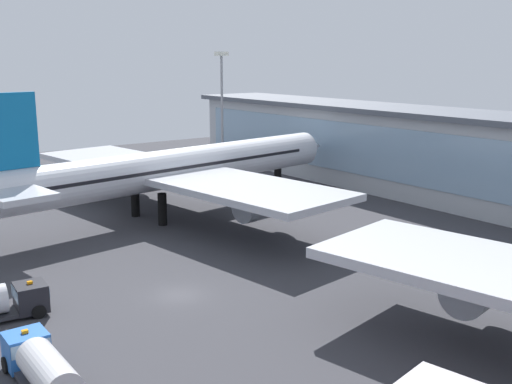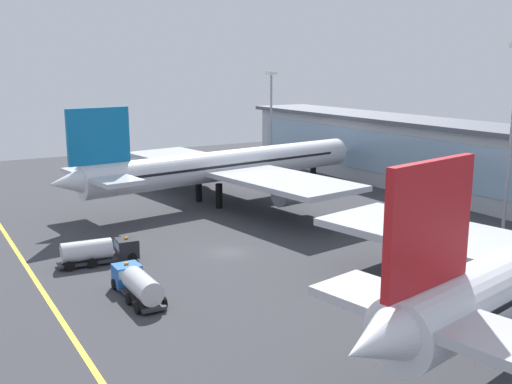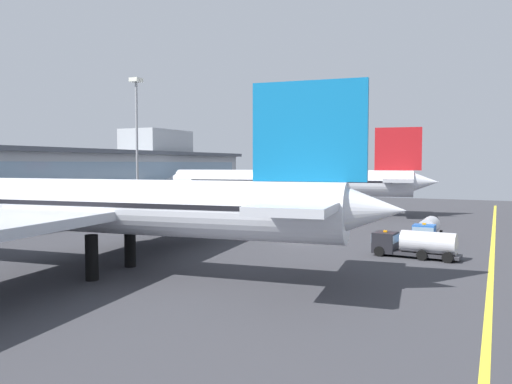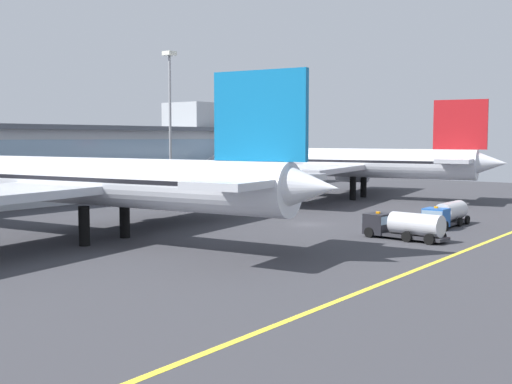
{
  "view_description": "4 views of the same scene",
  "coord_description": "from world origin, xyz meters",
  "px_view_note": "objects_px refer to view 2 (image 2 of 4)",
  "views": [
    {
      "loc": [
        43.52,
        -24.19,
        19.93
      ],
      "look_at": [
        -5.05,
        12.05,
        6.63
      ],
      "focal_mm": 42.76,
      "sensor_mm": 36.0,
      "label": 1
    },
    {
      "loc": [
        61.16,
        -32.3,
        22.28
      ],
      "look_at": [
        -4.31,
        6.64,
        6.02
      ],
      "focal_mm": 41.63,
      "sensor_mm": 36.0,
      "label": 2
    },
    {
      "loc": [
        -58.7,
        -22.33,
        10.1
      ],
      "look_at": [
        -3.34,
        4.68,
        6.52
      ],
      "focal_mm": 34.82,
      "sensor_mm": 36.0,
      "label": 3
    },
    {
      "loc": [
        -66.6,
        -43.13,
        10.76
      ],
      "look_at": [
        -0.42,
        7.84,
        3.63
      ],
      "focal_mm": 45.22,
      "sensor_mm": 36.0,
      "label": 4
    }
  ],
  "objects_px": {
    "fuel_tanker_truck": "(137,283)",
    "baggage_tug_near": "(101,251)",
    "airliner_near_left": "(226,166)",
    "apron_light_mast_centre": "(271,105)"
  },
  "relations": [
    {
      "from": "fuel_tanker_truck",
      "to": "baggage_tug_near",
      "type": "bearing_deg",
      "value": 0.11
    },
    {
      "from": "airliner_near_left",
      "to": "baggage_tug_near",
      "type": "bearing_deg",
      "value": -150.37
    },
    {
      "from": "airliner_near_left",
      "to": "fuel_tanker_truck",
      "type": "bearing_deg",
      "value": -137.32
    },
    {
      "from": "fuel_tanker_truck",
      "to": "apron_light_mast_centre",
      "type": "distance_m",
      "value": 74.74
    },
    {
      "from": "baggage_tug_near",
      "to": "apron_light_mast_centre",
      "type": "xyz_separation_m",
      "value": [
        -42.38,
        49.64,
        12.54
      ]
    },
    {
      "from": "airliner_near_left",
      "to": "apron_light_mast_centre",
      "type": "distance_m",
      "value": 32.45
    },
    {
      "from": "airliner_near_left",
      "to": "baggage_tug_near",
      "type": "height_order",
      "value": "airliner_near_left"
    },
    {
      "from": "fuel_tanker_truck",
      "to": "apron_light_mast_centre",
      "type": "bearing_deg",
      "value": -42.09
    },
    {
      "from": "baggage_tug_near",
      "to": "fuel_tanker_truck",
      "type": "bearing_deg",
      "value": -85.3
    },
    {
      "from": "baggage_tug_near",
      "to": "apron_light_mast_centre",
      "type": "distance_m",
      "value": 66.47
    }
  ]
}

